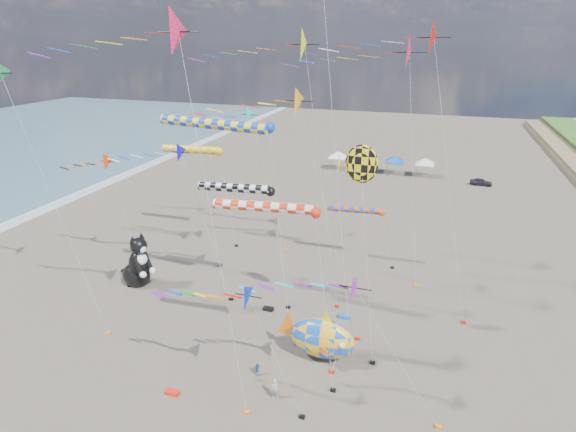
% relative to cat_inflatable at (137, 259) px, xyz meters
% --- Properties ---
extents(delta_kite_0, '(11.49, 2.57, 23.72)m').
position_rel_cat_inflatable_xyz_m(delta_kite_0, '(12.66, -11.47, 19.40)').
color(delta_kite_0, '#EF1B52').
rests_on(delta_kite_0, ground).
extents(delta_kite_1, '(8.82, 1.80, 9.63)m').
position_rel_cat_inflatable_xyz_m(delta_kite_1, '(15.75, -10.71, 5.60)').
color(delta_kite_1, '#0620C4').
rests_on(delta_kite_1, ground).
extents(delta_kite_2, '(11.94, 2.04, 19.31)m').
position_rel_cat_inflatable_xyz_m(delta_kite_2, '(15.86, -1.82, 15.17)').
color(delta_kite_2, orange).
rests_on(delta_kite_2, ground).
extents(delta_kite_3, '(11.47, 2.50, 22.97)m').
position_rel_cat_inflatable_xyz_m(delta_kite_3, '(15.57, 2.16, 18.67)').
color(delta_kite_3, '#C9DF18').
rests_on(delta_kite_3, ground).
extents(delta_kite_4, '(8.48, 1.78, 12.55)m').
position_rel_cat_inflatable_xyz_m(delta_kite_4, '(-3.66, 0.58, 8.54)').
color(delta_kite_4, '#F43E02').
rests_on(delta_kite_4, ground).
extents(delta_kite_5, '(11.44, 1.98, 15.67)m').
position_rel_cat_inflatable_xyz_m(delta_kite_5, '(6.10, 11.42, 11.55)').
color(delta_kite_5, '#13CDCB').
rests_on(delta_kite_5, ground).
extents(delta_kite_7, '(12.50, 2.22, 21.11)m').
position_rel_cat_inflatable_xyz_m(delta_kite_7, '(-3.03, -7.41, 16.91)').
color(delta_kite_7, '#1D8D43').
rests_on(delta_kite_7, ground).
extents(delta_kite_8, '(10.56, 2.01, 10.45)m').
position_rel_cat_inflatable_xyz_m(delta_kite_8, '(22.57, -8.86, 6.37)').
color(delta_kite_8, purple).
rests_on(delta_kite_8, ground).
extents(delta_kite_9, '(10.19, 1.78, 14.14)m').
position_rel_cat_inflatable_xyz_m(delta_kite_9, '(4.85, 0.26, 10.08)').
color(delta_kite_9, '#0E07DB').
rests_on(delta_kite_9, ground).
extents(delta_kite_10, '(13.87, 2.61, 23.49)m').
position_rel_cat_inflatable_xyz_m(delta_kite_10, '(23.96, 3.09, 19.15)').
color(delta_kite_10, red).
rests_on(delta_kite_10, ground).
extents(delta_kite_11, '(12.90, 3.01, 22.57)m').
position_rel_cat_inflatable_xyz_m(delta_kite_11, '(22.20, 7.93, 18.08)').
color(delta_kite_11, '#CA1C48').
rests_on(delta_kite_11, ground).
extents(windsock_0, '(10.10, 0.77, 16.81)m').
position_rel_cat_inflatable_xyz_m(windsock_0, '(10.73, -2.81, 13.59)').
color(windsock_0, '#1435CD').
rests_on(windsock_0, ground).
extents(windsock_1, '(8.07, 0.79, 11.03)m').
position_rel_cat_inflatable_xyz_m(windsock_1, '(10.44, 0.65, 7.81)').
color(windsock_1, black).
rests_on(windsock_1, ground).
extents(windsock_2, '(8.08, 0.66, 13.02)m').
position_rel_cat_inflatable_xyz_m(windsock_2, '(16.37, -7.87, 9.84)').
color(windsock_2, red).
rests_on(windsock_2, ground).
extents(windsock_3, '(7.13, 0.72, 6.36)m').
position_rel_cat_inflatable_xyz_m(windsock_3, '(18.75, 10.95, 3.20)').
color(windsock_3, '#D4490E').
rests_on(windsock_3, ground).
extents(windsock_4, '(8.33, 0.88, 11.29)m').
position_rel_cat_inflatable_xyz_m(windsock_4, '(0.79, 10.71, 8.05)').
color(windsock_4, '#EEA814').
rests_on(windsock_4, ground).
extents(angelfish_kite, '(3.74, 3.02, 15.62)m').
position_rel_cat_inflatable_xyz_m(angelfish_kite, '(20.63, -2.32, 11.42)').
color(angelfish_kite, yellow).
rests_on(angelfish_kite, ground).
extents(cat_inflatable, '(4.55, 3.33, 5.53)m').
position_rel_cat_inflatable_xyz_m(cat_inflatable, '(0.00, 0.00, 0.00)').
color(cat_inflatable, black).
rests_on(cat_inflatable, ground).
extents(fish_inflatable, '(6.39, 2.65, 4.43)m').
position_rel_cat_inflatable_xyz_m(fish_inflatable, '(19.16, -5.15, -0.76)').
color(fish_inflatable, blue).
rests_on(fish_inflatable, ground).
extents(person_adult, '(0.65, 0.58, 1.51)m').
position_rel_cat_inflatable_xyz_m(person_adult, '(17.25, -9.67, -2.01)').
color(person_adult, '#96969E').
rests_on(person_adult, ground).
extents(child_green, '(0.55, 0.45, 1.04)m').
position_rel_cat_inflatable_xyz_m(child_green, '(18.74, -4.71, -2.24)').
color(child_green, '#279125').
rests_on(child_green, ground).
extents(child_blue, '(0.59, 0.61, 1.02)m').
position_rel_cat_inflatable_xyz_m(child_blue, '(15.29, -8.01, -2.25)').
color(child_blue, '#285A9C').
rests_on(child_blue, ground).
extents(kite_bag_1, '(0.90, 0.44, 0.30)m').
position_rel_cat_inflatable_xyz_m(kite_bag_1, '(13.19, -0.22, -2.61)').
color(kite_bag_1, black).
rests_on(kite_bag_1, ground).
extents(kite_bag_2, '(0.90, 0.44, 0.30)m').
position_rel_cat_inflatable_xyz_m(kite_bag_2, '(10.59, -11.49, -2.61)').
color(kite_bag_2, red).
rests_on(kite_bag_2, ground).
extents(kite_bag_3, '(0.90, 0.44, 0.30)m').
position_rel_cat_inflatable_xyz_m(kite_bag_3, '(19.69, 0.69, -2.61)').
color(kite_bag_3, blue).
rests_on(kite_bag_3, ground).
extents(tent_row, '(19.20, 4.20, 3.80)m').
position_rel_cat_inflatable_xyz_m(tent_row, '(16.63, 45.87, 0.39)').
color(tent_row, white).
rests_on(tent_row, ground).
extents(parked_car, '(3.38, 1.42, 1.14)m').
position_rel_cat_inflatable_xyz_m(parked_car, '(33.06, 43.87, -2.19)').
color(parked_car, '#26262D').
rests_on(parked_car, ground).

